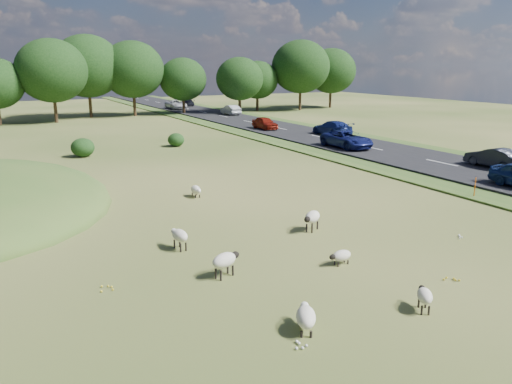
% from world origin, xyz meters
% --- Properties ---
extents(ground, '(160.00, 160.00, 0.00)m').
position_xyz_m(ground, '(0.00, 20.00, 0.00)').
color(ground, '#2B4816').
rests_on(ground, ground).
extents(road, '(8.00, 150.00, 0.25)m').
position_xyz_m(road, '(20.00, 30.00, 0.12)').
color(road, black).
rests_on(road, ground).
extents(treeline, '(96.28, 14.66, 11.70)m').
position_xyz_m(treeline, '(-1.06, 55.44, 6.57)').
color(treeline, black).
rests_on(treeline, ground).
extents(shrubs, '(18.52, 8.64, 1.56)m').
position_xyz_m(shrubs, '(-4.01, 27.30, 0.72)').
color(shrubs, black).
rests_on(shrubs, ground).
extents(marker_post, '(0.06, 0.06, 1.20)m').
position_xyz_m(marker_post, '(14.27, 0.42, 0.60)').
color(marker_post, '#D8590C').
rests_on(marker_post, ground).
extents(sheep_0, '(1.31, 0.88, 0.91)m').
position_xyz_m(sheep_0, '(-2.93, -2.94, 0.63)').
color(sheep_0, beige).
rests_on(sheep_0, ground).
extents(sheep_1, '(1.31, 1.06, 0.94)m').
position_xyz_m(sheep_1, '(2.71, -0.13, 0.65)').
color(sheep_1, beige).
rests_on(sheep_1, ground).
extents(sheep_2, '(0.64, 1.22, 0.86)m').
position_xyz_m(sheep_2, '(-3.44, 0.46, 0.60)').
color(sheep_2, beige).
rests_on(sheep_2, ground).
extents(sheep_3, '(1.01, 0.49, 0.58)m').
position_xyz_m(sheep_3, '(1.43, -3.99, 0.36)').
color(sheep_3, beige).
rests_on(sheep_3, ground).
extents(sheep_4, '(1.00, 1.30, 0.73)m').
position_xyz_m(sheep_4, '(-2.47, -7.48, 0.46)').
color(sheep_4, beige).
rests_on(sheep_4, ground).
extents(sheep_5, '(0.52, 1.15, 0.66)m').
position_xyz_m(sheep_5, '(0.24, 8.08, 0.42)').
color(sheep_5, beige).
rests_on(sheep_5, ground).
extents(sheep_6, '(0.85, 1.01, 0.73)m').
position_xyz_m(sheep_6, '(1.44, -8.16, 0.51)').
color(sheep_6, beige).
rests_on(sheep_6, ground).
extents(car_0, '(2.50, 5.42, 1.51)m').
position_xyz_m(car_0, '(18.10, 63.25, 1.00)').
color(car_0, silver).
rests_on(car_0, road).
extents(car_1, '(1.70, 4.19, 1.22)m').
position_xyz_m(car_1, '(21.90, 68.39, 0.86)').
color(car_1, black).
rests_on(car_1, road).
extents(car_2, '(1.52, 4.35, 1.43)m').
position_xyz_m(car_2, '(21.90, 49.68, 0.97)').
color(car_2, '#ADB0B5').
rests_on(car_2, road).
extents(car_3, '(2.49, 5.39, 1.50)m').
position_xyz_m(car_3, '(18.10, 17.12, 1.00)').
color(car_3, navy).
rests_on(car_3, road).
extents(car_4, '(2.10, 5.17, 1.50)m').
position_xyz_m(car_4, '(21.90, 24.45, 1.00)').
color(car_4, navy).
rests_on(car_4, road).
extents(car_5, '(1.49, 4.28, 1.41)m').
position_xyz_m(car_5, '(21.90, 4.97, 0.96)').
color(car_5, black).
rests_on(car_5, road).
extents(car_7, '(1.64, 4.08, 1.39)m').
position_xyz_m(car_7, '(18.10, 32.25, 0.94)').
color(car_7, maroon).
rests_on(car_7, road).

